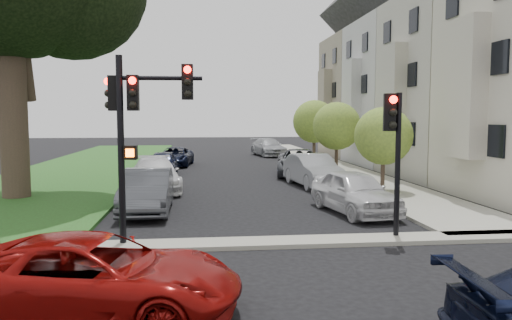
{
  "coord_description": "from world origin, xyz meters",
  "views": [
    {
      "loc": [
        -1.76,
        -10.87,
        3.41
      ],
      "look_at": [
        0.0,
        5.0,
        2.0
      ],
      "focal_mm": 35.0,
      "sensor_mm": 36.0,
      "label": 1
    }
  ],
  "objects": [
    {
      "name": "ground",
      "position": [
        0.0,
        0.0,
        0.0
      ],
      "size": [
        140.0,
        140.0,
        0.0
      ],
      "primitive_type": "plane",
      "color": "black",
      "rests_on": "ground"
    },
    {
      "name": "grass_strip",
      "position": [
        -9.0,
        24.0,
        0.06
      ],
      "size": [
        8.0,
        44.0,
        0.12
      ],
      "primitive_type": "cube",
      "color": "#28461A",
      "rests_on": "ground"
    },
    {
      "name": "sidewalk_right",
      "position": [
        6.75,
        24.0,
        0.06
      ],
      "size": [
        3.5,
        44.0,
        0.12
      ],
      "primitive_type": "cube",
      "color": "#A19F88",
      "rests_on": "ground"
    },
    {
      "name": "sidewalk_cross",
      "position": [
        0.0,
        2.0,
        0.06
      ],
      "size": [
        60.0,
        1.0,
        0.12
      ],
      "primitive_type": "cube",
      "color": "#A19F88",
      "rests_on": "ground"
    },
    {
      "name": "house_b",
      "position": [
        12.45,
        15.5,
        6.93
      ],
      "size": [
        7.7,
        7.55,
        15.97
      ],
      "color": "#B6AF8D",
      "rests_on": "ground"
    },
    {
      "name": "house_c",
      "position": [
        12.45,
        23.0,
        6.93
      ],
      "size": [
        7.7,
        7.55,
        15.97
      ],
      "color": "#BEBEBE",
      "rests_on": "ground"
    },
    {
      "name": "house_d",
      "position": [
        12.45,
        30.5,
        6.93
      ],
      "size": [
        7.7,
        7.55,
        15.97
      ],
      "color": "#9E927D",
      "rests_on": "ground"
    },
    {
      "name": "small_tree_a",
      "position": [
        6.2,
        10.21,
        2.54
      ],
      "size": [
        2.54,
        2.54,
        3.81
      ],
      "color": "#3A3228",
      "rests_on": "ground"
    },
    {
      "name": "small_tree_b",
      "position": [
        6.2,
        17.79,
        2.81
      ],
      "size": [
        2.82,
        2.82,
        4.23
      ],
      "color": "#3A3228",
      "rests_on": "ground"
    },
    {
      "name": "small_tree_c",
      "position": [
        6.2,
        23.65,
        3.02
      ],
      "size": [
        3.02,
        3.02,
        4.54
      ],
      "color": "#3A3228",
      "rests_on": "ground"
    },
    {
      "name": "traffic_signal_main",
      "position": [
        -3.41,
        2.23,
        3.41
      ],
      "size": [
        2.42,
        0.62,
        4.95
      ],
      "color": "black",
      "rests_on": "ground"
    },
    {
      "name": "traffic_signal_secondary",
      "position": [
        3.46,
        2.19,
        2.82
      ],
      "size": [
        0.55,
        0.44,
        4.04
      ],
      "color": "black",
      "rests_on": "ground"
    },
    {
      "name": "car_cross_near",
      "position": [
        -3.58,
        -2.39,
        0.7
      ],
      "size": [
        5.34,
        3.13,
        1.39
      ],
      "primitive_type": "imported",
      "rotation": [
        0.0,
        0.0,
        1.4
      ],
      "color": "maroon",
      "rests_on": "ground"
    },
    {
      "name": "car_parked_0",
      "position": [
        3.59,
        5.95,
        0.76
      ],
      "size": [
        2.52,
        4.7,
        1.52
      ],
      "primitive_type": "imported",
      "rotation": [
        0.0,
        0.0,
        0.17
      ],
      "color": "silver",
      "rests_on": "ground"
    },
    {
      "name": "car_parked_1",
      "position": [
        3.63,
        12.73,
        0.79
      ],
      "size": [
        2.27,
        4.94,
        1.57
      ],
      "primitive_type": "imported",
      "rotation": [
        0.0,
        0.0,
        0.13
      ],
      "color": "#999BA0",
      "rests_on": "ground"
    },
    {
      "name": "car_parked_2",
      "position": [
        3.86,
        17.13,
        0.76
      ],
      "size": [
        3.37,
        5.79,
        1.51
      ],
      "primitive_type": "imported",
      "rotation": [
        0.0,
        0.0,
        -0.17
      ],
      "color": "#3F4247",
      "rests_on": "ground"
    },
    {
      "name": "car_parked_4",
      "position": [
        3.99,
        31.34,
        0.74
      ],
      "size": [
        2.92,
        5.37,
        1.48
      ],
      "primitive_type": "imported",
      "rotation": [
        0.0,
        0.0,
        0.17
      ],
      "color": "#999BA0",
      "rests_on": "ground"
    },
    {
      "name": "car_parked_5",
      "position": [
        -3.66,
        6.92,
        0.77
      ],
      "size": [
        1.65,
        4.66,
        1.53
      ],
      "primitive_type": "imported",
      "rotation": [
        0.0,
        0.0,
        0.01
      ],
      "color": "#3F4247",
      "rests_on": "ground"
    },
    {
      "name": "car_parked_6",
      "position": [
        -3.85,
        12.0,
        0.75
      ],
      "size": [
        2.84,
        5.43,
        1.5
      ],
      "primitive_type": "imported",
      "rotation": [
        0.0,
        0.0,
        0.15
      ],
      "color": "silver",
      "rests_on": "ground"
    },
    {
      "name": "car_parked_7",
      "position": [
        -3.98,
        18.49,
        0.69
      ],
      "size": [
        1.63,
        4.04,
        1.37
      ],
      "primitive_type": "imported",
      "rotation": [
        0.0,
        0.0,
        -0.0
      ],
      "color": "black",
      "rests_on": "ground"
    },
    {
      "name": "car_parked_8",
      "position": [
        -3.54,
        23.5,
        0.64
      ],
      "size": [
        2.61,
        4.81,
        1.28
      ],
      "primitive_type": "imported",
      "rotation": [
        0.0,
        0.0,
        -0.11
      ],
      "color": "black",
      "rests_on": "ground"
    }
  ]
}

